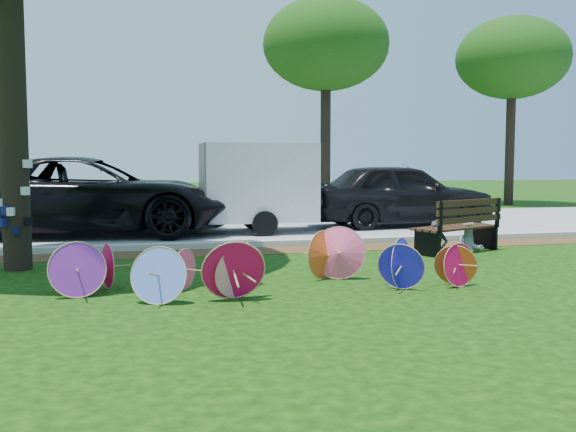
% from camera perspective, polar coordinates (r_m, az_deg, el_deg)
% --- Properties ---
extents(ground, '(90.00, 90.00, 0.00)m').
position_cam_1_polar(ground, '(8.12, -0.10, -7.59)').
color(ground, black).
rests_on(ground, ground).
extents(mulch_strip, '(90.00, 1.00, 0.01)m').
position_cam_1_polar(mulch_strip, '(12.47, -4.95, -3.19)').
color(mulch_strip, '#472D16').
rests_on(mulch_strip, ground).
extents(curb, '(90.00, 0.30, 0.12)m').
position_cam_1_polar(curb, '(13.15, -5.42, -2.53)').
color(curb, '#B7B5AD').
rests_on(curb, ground).
extents(street, '(90.00, 8.00, 0.01)m').
position_cam_1_polar(street, '(17.25, -7.39, -0.96)').
color(street, gray).
rests_on(street, ground).
extents(parasol_pile, '(5.83, 1.63, 0.82)m').
position_cam_1_polar(parasol_pile, '(8.73, -2.07, -4.35)').
color(parasol_pile, '#D70A49').
rests_on(parasol_pile, ground).
extents(black_van, '(6.94, 3.74, 1.85)m').
position_cam_1_polar(black_van, '(15.88, -17.23, 1.69)').
color(black_van, black).
rests_on(black_van, ground).
extents(dark_pickup, '(5.11, 2.19, 1.72)m').
position_cam_1_polar(dark_pickup, '(17.55, 9.88, 1.90)').
color(dark_pickup, black).
rests_on(dark_pickup, ground).
extents(cargo_trailer, '(2.73, 1.77, 2.48)m').
position_cam_1_polar(cargo_trailer, '(15.73, -2.64, 3.03)').
color(cargo_trailer, silver).
rests_on(cargo_trailer, ground).
extents(park_bench, '(2.09, 1.47, 1.02)m').
position_cam_1_polar(park_bench, '(12.80, 14.63, -0.85)').
color(park_bench, black).
rests_on(park_bench, ground).
extents(person_left, '(0.46, 0.34, 1.17)m').
position_cam_1_polar(person_left, '(12.68, 13.14, -0.52)').
color(person_left, '#36384A').
rests_on(person_left, ground).
extents(person_right, '(0.64, 0.54, 1.16)m').
position_cam_1_polar(person_right, '(13.01, 15.89, -0.47)').
color(person_right, silver).
rests_on(person_right, ground).
extents(bg_trees, '(24.58, 6.02, 7.40)m').
position_cam_1_polar(bg_trees, '(22.89, -0.20, 15.00)').
color(bg_trees, black).
rests_on(bg_trees, ground).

